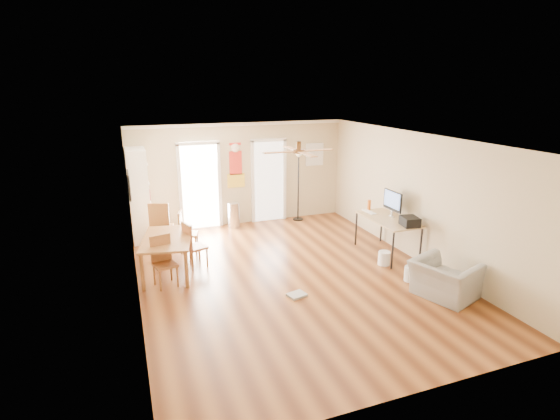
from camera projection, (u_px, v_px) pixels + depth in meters
name	position (u px, v px, depth m)	size (l,w,h in m)	color
floor	(291.00, 276.00, 8.16)	(7.00, 7.00, 0.00)	brown
ceiling	(292.00, 139.00, 7.43)	(5.50, 7.00, 0.00)	silver
wall_back	(240.00, 174.00, 10.94)	(5.50, 0.04, 2.60)	beige
wall_front	(411.00, 297.00, 4.65)	(5.50, 0.04, 2.60)	beige
wall_left	(132.00, 228.00, 6.88)	(0.04, 7.00, 2.60)	beige
wall_right	(417.00, 197.00, 8.71)	(0.04, 7.00, 2.60)	beige
crown_molding	(292.00, 141.00, 7.44)	(5.50, 7.00, 0.08)	white
kitchen_doorway	(200.00, 187.00, 10.65)	(0.90, 0.10, 2.10)	white
bathroom_doorway	(269.00, 182.00, 11.25)	(0.80, 0.10, 2.10)	white
wall_decal	(236.00, 165.00, 10.81)	(0.46, 0.03, 1.10)	red
ac_grille	(314.00, 154.00, 11.49)	(0.50, 0.04, 0.60)	white
framed_poster	(129.00, 185.00, 8.03)	(0.04, 0.66, 0.48)	black
ceiling_fan	(299.00, 151.00, 7.21)	(1.24, 1.24, 0.20)	#593819
bookshelf	(139.00, 195.00, 9.85)	(0.43, 0.96, 2.14)	white
dining_table	(168.00, 256.00, 8.19)	(0.88, 1.46, 0.73)	#945B2F
dining_chair_right_a	(189.00, 232.00, 9.26)	(0.37, 0.37, 0.90)	olive
dining_chair_right_b	(195.00, 245.00, 8.49)	(0.38, 0.38, 0.92)	#A46235
dining_chair_near	(165.00, 262.00, 7.66)	(0.38, 0.38, 0.92)	#A56835
dining_chair_far	(162.00, 225.00, 9.48)	(0.44, 0.44, 1.06)	brown
trash_can	(234.00, 215.00, 10.86)	(0.30, 0.30, 0.65)	silver
torchiere_lamp	(298.00, 186.00, 11.30)	(0.35, 0.35, 1.86)	black
computer_desk	(387.00, 236.00, 9.14)	(0.74, 1.49, 0.80)	tan
imac	(392.00, 204.00, 9.06)	(0.08, 0.61, 0.56)	black
keyboard	(369.00, 212.00, 9.47)	(0.13, 0.39, 0.01)	white
printer	(410.00, 221.00, 8.53)	(0.31, 0.36, 0.19)	black
orange_bottle	(369.00, 205.00, 9.62)	(0.07, 0.07, 0.22)	#D85F13
wastebasket_a	(384.00, 258.00, 8.66)	(0.24, 0.24, 0.28)	white
wastebasket_b	(411.00, 274.00, 7.94)	(0.24, 0.24, 0.28)	silver
floor_cloth	(297.00, 295.00, 7.40)	(0.30, 0.24, 0.04)	#989793
armchair	(444.00, 279.00, 7.30)	(0.98, 0.86, 0.64)	gray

